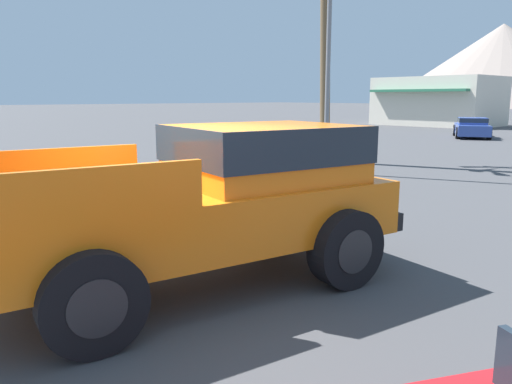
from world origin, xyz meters
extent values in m
plane|color=#424244|center=(0.00, 0.00, 0.00)|extent=(320.00, 320.00, 0.00)
cube|color=orange|center=(0.07, 0.20, 0.90)|extent=(2.82, 5.25, 0.70)
cube|color=orange|center=(0.24, 1.18, 1.62)|extent=(2.18, 2.47, 0.73)
cube|color=#1E2833|center=(0.24, 1.18, 1.75)|extent=(2.23, 2.52, 0.47)
cube|color=orange|center=(-1.11, -1.02, 1.49)|extent=(0.42, 1.98, 0.48)
cube|color=orange|center=(0.78, -1.34, 1.49)|extent=(0.42, 1.98, 0.48)
cube|color=black|center=(0.50, 2.70, 0.68)|extent=(1.96, 0.49, 0.24)
cylinder|color=black|center=(-0.69, 1.89, 0.50)|extent=(0.49, 1.03, 0.99)
cylinder|color=#232326|center=(-0.69, 1.89, 0.50)|extent=(0.44, 0.60, 0.55)
cylinder|color=black|center=(1.35, 1.54, 0.50)|extent=(0.49, 1.03, 0.99)
cylinder|color=#232326|center=(1.35, 1.54, 0.50)|extent=(0.44, 0.60, 0.55)
cylinder|color=black|center=(-1.21, -1.15, 0.50)|extent=(0.49, 1.03, 0.99)
cylinder|color=#232326|center=(-1.21, -1.15, 0.50)|extent=(0.44, 0.60, 0.55)
cylinder|color=black|center=(0.82, -1.50, 0.50)|extent=(0.49, 1.03, 0.99)
cylinder|color=#232326|center=(0.82, -1.50, 0.50)|extent=(0.44, 0.60, 0.55)
cube|color=#334C9E|center=(-8.30, 25.91, 0.48)|extent=(3.54, 4.44, 0.60)
cube|color=#334C9E|center=(-8.25, 25.82, 0.97)|extent=(2.17, 2.26, 0.39)
cube|color=#1E2833|center=(-8.25, 25.82, 1.02)|extent=(2.22, 2.30, 0.23)
cylinder|color=black|center=(-9.65, 26.61, 0.33)|extent=(0.52, 0.69, 0.66)
cylinder|color=#9E9EA3|center=(-9.65, 26.61, 0.33)|extent=(0.38, 0.43, 0.37)
cylinder|color=black|center=(-8.22, 27.43, 0.33)|extent=(0.52, 0.69, 0.66)
cylinder|color=#9E9EA3|center=(-8.22, 27.43, 0.33)|extent=(0.38, 0.43, 0.37)
cylinder|color=black|center=(-8.39, 24.38, 0.33)|extent=(0.52, 0.69, 0.66)
cylinder|color=#9E9EA3|center=(-8.39, 24.38, 0.33)|extent=(0.38, 0.43, 0.37)
cylinder|color=black|center=(-6.96, 25.20, 0.33)|extent=(0.52, 0.69, 0.66)
cylinder|color=#9E9EA3|center=(-6.96, 25.20, 0.33)|extent=(0.38, 0.43, 0.37)
cylinder|color=slate|center=(-5.05, 8.78, 4.18)|extent=(0.14, 0.14, 8.36)
cylinder|color=brown|center=(-6.87, 10.78, 4.32)|extent=(0.36, 0.63, 8.65)
cube|color=beige|center=(-16.31, 36.73, 1.99)|extent=(9.27, 6.34, 3.98)
cube|color=#286B4C|center=(-16.31, 33.21, 2.86)|extent=(8.34, 0.70, 0.20)
cone|color=gray|center=(-49.65, 129.95, 10.20)|extent=(60.28, 60.28, 20.41)
camera|label=1|loc=(5.00, -3.27, 2.34)|focal=35.00mm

